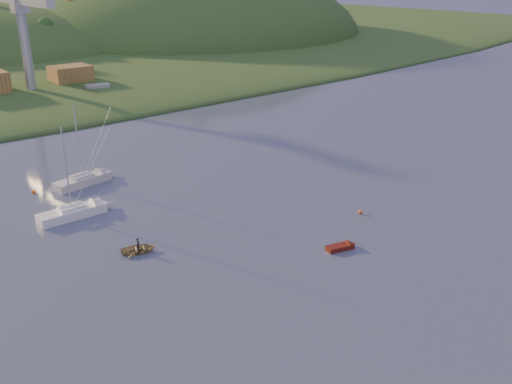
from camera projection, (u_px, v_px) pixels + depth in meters
hill_right at (192, 40)px, 238.75m from camera, size 150.00×130.00×60.00m
wharf at (43, 93)px, 132.70m from camera, size 42.00×16.00×2.40m
shed_east at (71, 74)px, 137.70m from camera, size 9.00×7.00×4.00m
dock_crane at (25, 24)px, 122.45m from camera, size 3.20×28.00×20.30m
sailboat_near at (72, 212)px, 69.61m from camera, size 8.23×2.53×11.39m
sailboat_far at (82, 180)px, 80.01m from camera, size 8.50×3.84×11.37m
canoe at (138, 249)px, 61.22m from camera, size 4.42×3.78×0.77m
paddler at (138, 246)px, 61.10m from camera, size 0.50×0.60×1.42m
red_tender at (345, 246)px, 62.16m from camera, size 3.79×2.11×1.22m
work_vessel at (98, 93)px, 132.79m from camera, size 13.16×7.58×3.20m
buoy_1 at (360, 212)px, 70.75m from camera, size 0.50×0.50×0.50m
buoy_2 at (34, 192)px, 77.10m from camera, size 0.50×0.50×0.50m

